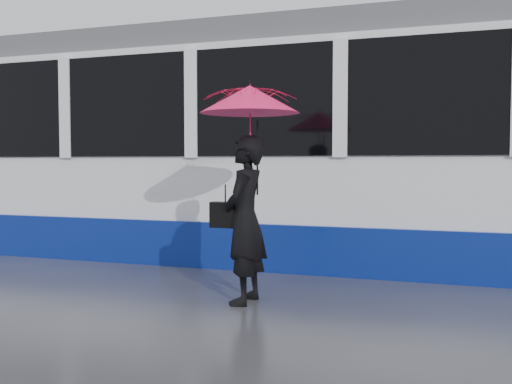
% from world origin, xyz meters
% --- Properties ---
extents(ground, '(90.00, 90.00, 0.00)m').
position_xyz_m(ground, '(0.00, 0.00, 0.00)').
color(ground, '#2D2D33').
rests_on(ground, ground).
extents(rails, '(34.00, 1.51, 0.02)m').
position_xyz_m(rails, '(0.00, 2.50, 0.01)').
color(rails, '#3F3D38').
rests_on(rails, ground).
extents(tram, '(26.00, 2.56, 3.35)m').
position_xyz_m(tram, '(0.68, 2.50, 1.64)').
color(tram, white).
rests_on(tram, ground).
extents(woman, '(0.41, 0.62, 1.69)m').
position_xyz_m(woman, '(1.52, -0.34, 0.84)').
color(woman, black).
rests_on(woman, ground).
extents(umbrella, '(1.00, 1.00, 1.14)m').
position_xyz_m(umbrella, '(1.57, -0.34, 1.85)').
color(umbrella, '#FF1571').
rests_on(umbrella, ground).
extents(handbag, '(0.30, 0.13, 0.44)m').
position_xyz_m(handbag, '(1.30, -0.32, 0.88)').
color(handbag, black).
rests_on(handbag, ground).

